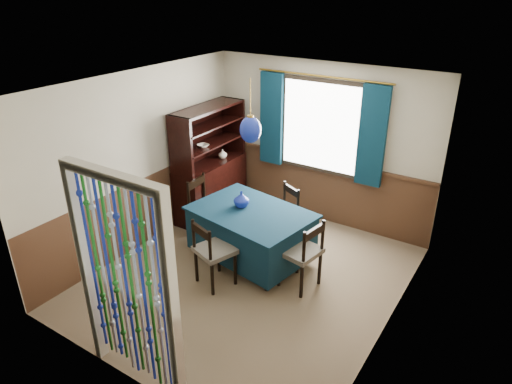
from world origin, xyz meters
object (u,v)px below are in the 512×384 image
Objects in this scene: bowl_shelf at (203,146)px; chair_far at (283,212)px; dining_table at (251,232)px; pendant_lamp at (250,129)px; vase_table at (241,200)px; chair_right at (302,253)px; sideboard at (210,178)px; chair_left at (206,207)px; chair_near at (213,251)px; vase_sideboard at (223,153)px.

chair_far is at bearing 3.84° from bowl_shelf.
pendant_lamp reaches higher than dining_table.
vase_table is (-0.18, 0.04, -1.02)m from pendant_lamp.
chair_right is at bearing 158.30° from chair_far.
sideboard is at bearing 21.65° from chair_far.
chair_left reaches higher than chair_far.
chair_left is 0.53× the size of sideboard.
chair_near is 4.47× the size of vase_table.
vase_sideboard is at bearing 90.00° from bowl_shelf.
pendant_lamp is at bearing -54.22° from dining_table.
chair_near reaches higher than chair_far.
chair_far is 5.23× the size of vase_sideboard.
vase_sideboard reaches higher than dining_table.
pendant_lamp is 4.17× the size of bowl_shelf.
sideboard is 1.40m from vase_table.
bowl_shelf is (-1.08, 0.56, 0.40)m from vase_table.
bowl_shelf is at bearing 150.05° from chair_near.
chair_right is 1.17× the size of pendant_lamp.
sideboard is 8.90× the size of vase_table.
vase_sideboard is at bearing 10.55° from chair_far.
chair_left is 1.76m from chair_right.
vase_sideboard is (-1.26, 1.08, 0.54)m from dining_table.
chair_left is at bearing -179.67° from dining_table.
chair_far is 4.22× the size of vase_table.
vase_table is at bearing 88.39° from chair_right.
pendant_lamp is at bearing 101.52° from chair_near.
chair_left is (-0.79, 0.86, 0.03)m from chair_near.
pendant_lamp reaches higher than chair_near.
vase_sideboard is (0.06, 0.27, 0.36)m from sideboard.
sideboard reaches higher than bowl_shelf.
chair_left is at bearing 150.83° from chair_near.
chair_far is at bearing -5.48° from sideboard.
chair_right is at bearing -10.74° from pendant_lamp.
sideboard is 0.67m from bowl_shelf.
chair_right is 4.57× the size of vase_table.
chair_far reaches higher than dining_table.
bowl_shelf reaches higher than vase_table.
vase_sideboard is at bearing 76.71° from sideboard.
chair_right is at bearing 75.23° from chair_left.
pendant_lamp reaches higher than vase_sideboard.
pendant_lamp reaches higher than chair_left.
pendant_lamp reaches higher than bowl_shelf.
bowl_shelf is at bearing -90.00° from vase_sideboard.
bowl_shelf is (-1.36, -0.09, 0.80)m from chair_far.
vase_sideboard is (-1.26, 1.08, -0.90)m from pendant_lamp.
chair_far is 1.58m from pendant_lamp.
dining_table is at bearing -25.40° from bowl_shelf.
vase_sideboard reaches higher than chair_left.
chair_right is 2.39m from bowl_shelf.
sideboard is at bearing 105.89° from bowl_shelf.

